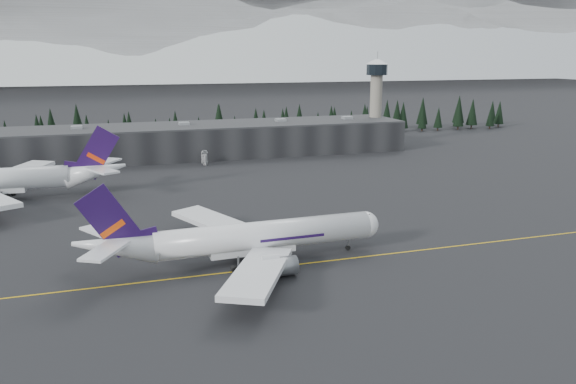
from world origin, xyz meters
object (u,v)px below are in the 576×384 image
object	(u,v)px
control_tower	(376,93)
gse_vehicle_a	(204,162)
terminal	(210,140)
gse_vehicle_b	(206,164)
jet_main	(239,239)

from	to	relation	value
control_tower	gse_vehicle_a	size ratio (longest dim) A/B	7.35
terminal	gse_vehicle_a	size ratio (longest dim) A/B	31.17
terminal	gse_vehicle_b	distance (m)	23.26
jet_main	gse_vehicle_b	size ratio (longest dim) A/B	14.18
gse_vehicle_a	terminal	bearing A→B (deg)	62.25
jet_main	gse_vehicle_a	xyz separation A→B (m)	(10.34, 105.11, -4.31)
control_tower	gse_vehicle_a	bearing A→B (deg)	-165.52
jet_main	gse_vehicle_a	distance (m)	105.70
control_tower	gse_vehicle_a	world-z (taller)	control_tower
terminal	control_tower	size ratio (longest dim) A/B	4.24
terminal	jet_main	xyz separation A→B (m)	(-15.56, -122.83, -1.28)
jet_main	gse_vehicle_a	world-z (taller)	jet_main
terminal	jet_main	bearing A→B (deg)	-97.22
gse_vehicle_b	jet_main	bearing A→B (deg)	-41.88
terminal	control_tower	bearing A→B (deg)	2.29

